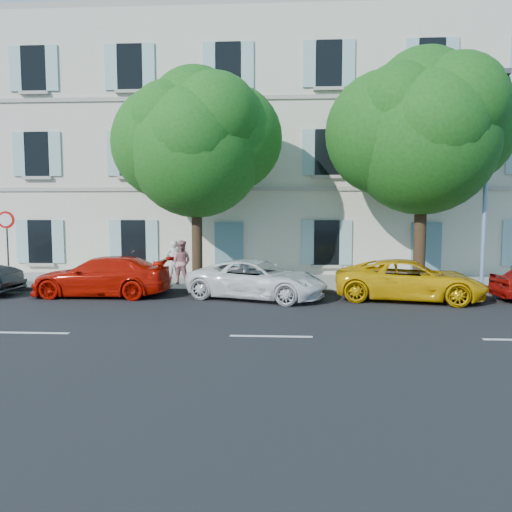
# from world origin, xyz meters

# --- Properties ---
(ground) EXTENTS (90.00, 90.00, 0.00)m
(ground) POSITION_xyz_m (0.00, 0.00, 0.00)
(ground) COLOR black
(sidewalk) EXTENTS (36.00, 4.50, 0.15)m
(sidewalk) POSITION_xyz_m (0.00, 4.45, 0.07)
(sidewalk) COLOR #A09E96
(sidewalk) RESTS_ON ground
(kerb) EXTENTS (36.00, 0.16, 0.16)m
(kerb) POSITION_xyz_m (0.00, 2.28, 0.08)
(kerb) COLOR #9E998E
(kerb) RESTS_ON ground
(building) EXTENTS (28.00, 7.00, 12.00)m
(building) POSITION_xyz_m (0.00, 10.20, 6.00)
(building) COLOR beige
(building) RESTS_ON ground
(car_red_coupe) EXTENTS (4.90, 2.06, 1.41)m
(car_red_coupe) POSITION_xyz_m (-6.15, 1.38, 0.71)
(car_red_coupe) COLOR #BF1105
(car_red_coupe) RESTS_ON ground
(car_white_coupe) EXTENTS (5.25, 3.61, 1.33)m
(car_white_coupe) POSITION_xyz_m (-0.61, 1.18, 0.67)
(car_white_coupe) COLOR white
(car_white_coupe) RESTS_ON ground
(car_yellow_supercar) EXTENTS (5.28, 3.17, 1.37)m
(car_yellow_supercar) POSITION_xyz_m (4.56, 1.20, 0.69)
(car_yellow_supercar) COLOR #E4AA09
(car_yellow_supercar) RESTS_ON ground
(tree_left) EXTENTS (5.20, 5.20, 8.07)m
(tree_left) POSITION_xyz_m (-3.08, 3.37, 5.34)
(tree_left) COLOR #3A2819
(tree_left) RESTS_ON sidewalk
(tree_right) EXTENTS (5.54, 5.54, 8.53)m
(tree_right) POSITION_xyz_m (5.42, 3.34, 5.62)
(tree_right) COLOR #3A2819
(tree_right) RESTS_ON sidewalk
(road_sign) EXTENTS (0.66, 0.11, 2.86)m
(road_sign) POSITION_xyz_m (-10.34, 2.74, 2.21)
(road_sign) COLOR #383A3D
(road_sign) RESTS_ON sidewalk
(street_lamp) EXTENTS (0.32, 1.63, 7.62)m
(street_lamp) POSITION_xyz_m (7.60, 2.74, 4.46)
(street_lamp) COLOR #7293BF
(street_lamp) RESTS_ON sidewalk
(pedestrian_a) EXTENTS (0.71, 0.59, 1.67)m
(pedestrian_a) POSITION_xyz_m (-4.19, 4.17, 0.99)
(pedestrian_a) COLOR silver
(pedestrian_a) RESTS_ON sidewalk
(pedestrian_b) EXTENTS (0.95, 0.80, 1.72)m
(pedestrian_b) POSITION_xyz_m (-3.74, 3.45, 1.01)
(pedestrian_b) COLOR #C98186
(pedestrian_b) RESTS_ON sidewalk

